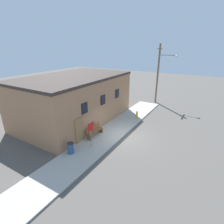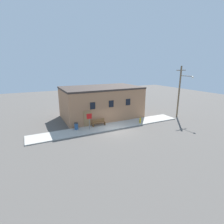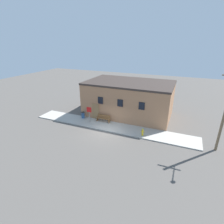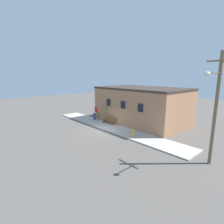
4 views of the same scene
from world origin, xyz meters
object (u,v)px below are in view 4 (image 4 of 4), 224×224
utility_pole (215,106)px  trash_bin (95,116)px  fire_hydrant (133,133)px  bench (109,120)px  stop_sign (96,112)px

utility_pole → trash_bin: bearing=174.7°
fire_hydrant → utility_pole: bearing=0.5°
bench → trash_bin: 3.03m
bench → utility_pole: utility_pole is taller
bench → trash_bin: size_ratio=2.08×
fire_hydrant → bench: 5.76m
fire_hydrant → bench: bearing=164.0°
utility_pole → bench: bearing=173.1°
fire_hydrant → trash_bin: 8.70m
stop_sign → bench: stop_sign is taller
trash_bin → fire_hydrant: bearing=-10.1°
fire_hydrant → bench: size_ratio=0.47×
trash_bin → bench: bearing=1.2°
trash_bin → utility_pole: size_ratio=0.11×
trash_bin → utility_pole: bearing=-5.3°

